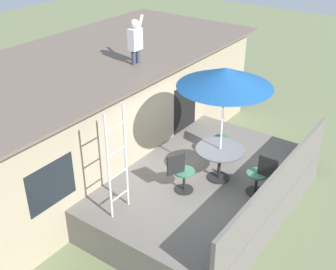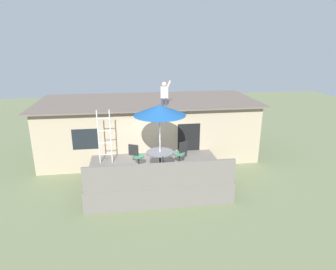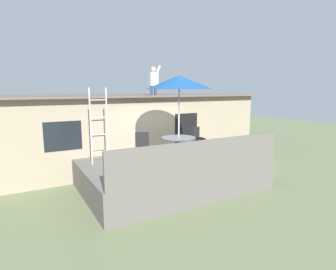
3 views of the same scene
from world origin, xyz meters
name	(u,v)px [view 3 (image 3 of 3)]	position (x,y,z in m)	size (l,w,h in m)	color
ground_plane	(170,185)	(0.00, 0.00, 0.00)	(40.00, 40.00, 0.00)	#66704C
house	(127,128)	(0.00, 3.60, 1.37)	(10.50, 4.50, 2.73)	gray
deck	(170,173)	(0.00, 0.00, 0.40)	(5.21, 3.46, 0.80)	#605B56
deck_railing	(203,158)	(0.00, -1.68, 1.25)	(5.11, 0.08, 0.90)	#605B56
patio_table	(179,143)	(0.13, -0.29, 1.39)	(1.04, 1.04, 0.74)	black
patio_umbrella	(179,82)	(0.13, -0.29, 3.15)	(1.90, 1.90, 2.54)	silver
step_ladder	(99,126)	(-1.95, 0.73, 1.90)	(0.52, 0.04, 2.20)	silver
person_figure	(154,79)	(0.65, 2.36, 3.34)	(0.47, 0.20, 1.11)	#33384C
patio_chair_left	(147,147)	(-0.73, 0.12, 1.26)	(0.59, 0.44, 0.92)	black
patio_chair_right	(194,142)	(1.01, 0.16, 1.26)	(0.59, 0.44, 0.92)	black
patio_chair_near	(197,153)	(0.13, -1.24, 1.26)	(0.44, 0.62, 0.92)	black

